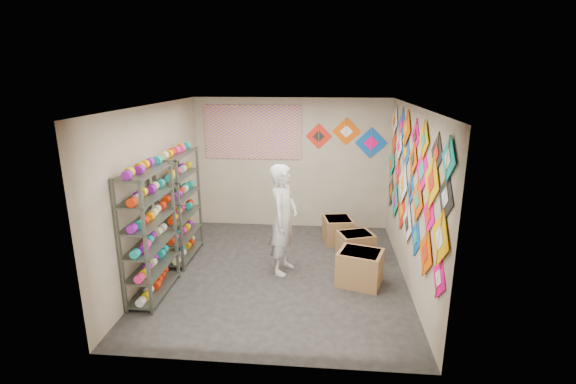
# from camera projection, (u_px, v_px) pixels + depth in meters

# --- Properties ---
(ground) EXTENTS (4.50, 4.50, 0.00)m
(ground) POSITION_uv_depth(u_px,v_px,m) (280.00, 273.00, 6.85)
(ground) COLOR black
(room_walls) EXTENTS (4.50, 4.50, 4.50)m
(room_walls) POSITION_uv_depth(u_px,v_px,m) (280.00, 176.00, 6.40)
(room_walls) COLOR tan
(room_walls) RESTS_ON ground
(shelf_rack_front) EXTENTS (0.40, 1.10, 1.90)m
(shelf_rack_front) POSITION_uv_depth(u_px,v_px,m) (149.00, 234.00, 5.93)
(shelf_rack_front) COLOR #4C5147
(shelf_rack_front) RESTS_ON ground
(shelf_rack_back) EXTENTS (0.40, 1.10, 1.90)m
(shelf_rack_back) POSITION_uv_depth(u_px,v_px,m) (180.00, 206.00, 7.17)
(shelf_rack_back) COLOR #4C5147
(shelf_rack_back) RESTS_ON ground
(string_spools) EXTENTS (0.12, 2.36, 0.12)m
(string_spools) POSITION_uv_depth(u_px,v_px,m) (166.00, 213.00, 6.53)
(string_spools) COLOR #F8277B
(string_spools) RESTS_ON ground
(kite_wall_display) EXTENTS (0.05, 4.29, 2.03)m
(kite_wall_display) POSITION_uv_depth(u_px,v_px,m) (411.00, 179.00, 6.27)
(kite_wall_display) COLOR #FF0076
(kite_wall_display) RESTS_ON room_walls
(back_wall_kites) EXTENTS (1.64, 0.02, 0.84)m
(back_wall_kites) POSITION_uv_depth(u_px,v_px,m) (349.00, 138.00, 8.37)
(back_wall_kites) COLOR red
(back_wall_kites) RESTS_ON room_walls
(poster) EXTENTS (2.00, 0.01, 1.10)m
(poster) POSITION_uv_depth(u_px,v_px,m) (253.00, 132.00, 8.51)
(poster) COLOR purple
(poster) RESTS_ON room_walls
(shopkeeper) EXTENTS (0.87, 0.76, 1.81)m
(shopkeeper) POSITION_uv_depth(u_px,v_px,m) (284.00, 219.00, 6.67)
(shopkeeper) COLOR beige
(shopkeeper) RESTS_ON ground
(carton_a) EXTENTS (0.78, 0.71, 0.54)m
(carton_a) POSITION_uv_depth(u_px,v_px,m) (360.00, 268.00, 6.43)
(carton_a) COLOR olive
(carton_a) RESTS_ON ground
(carton_b) EXTENTS (0.70, 0.63, 0.47)m
(carton_b) POSITION_uv_depth(u_px,v_px,m) (355.00, 246.00, 7.33)
(carton_b) COLOR olive
(carton_b) RESTS_ON ground
(carton_c) EXTENTS (0.61, 0.65, 0.49)m
(carton_c) POSITION_uv_depth(u_px,v_px,m) (338.00, 230.00, 8.02)
(carton_c) COLOR olive
(carton_c) RESTS_ON ground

